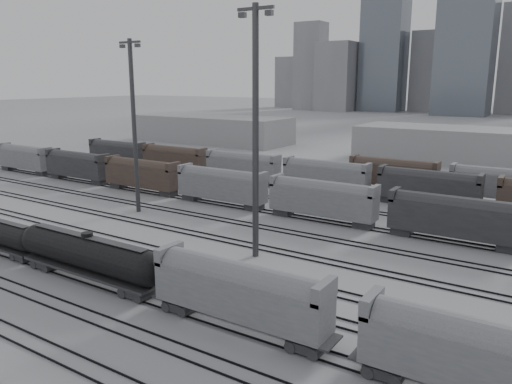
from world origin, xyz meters
The scene contains 12 objects.
ground centered at (0.00, 0.00, 0.00)m, with size 900.00×900.00×0.00m, color #AFB0B4.
tracks centered at (0.00, 17.50, 0.08)m, with size 220.00×71.50×0.16m.
tank_car_b centered at (-1.50, 1.00, 2.67)m, with size 18.69×3.12×4.62m.
hopper_car_a centered at (15.84, 1.00, 3.26)m, with size 14.76×2.93×5.28m.
hopper_car_b centered at (33.23, 1.00, 3.26)m, with size 14.75×2.93×5.27m.
light_mast_b centered at (-16.74, 22.03, 12.91)m, with size 3.89×0.62×24.33m.
light_mast_c centered at (7.97, 15.42, 13.89)m, with size 4.19×0.67×26.18m.
bg_string_near centered at (8.00, 32.00, 2.80)m, with size 151.00×3.00×5.60m.
bg_string_mid centered at (18.00, 48.00, 2.80)m, with size 151.00×3.00×5.60m.
warehouse_left centered at (-60.00, 95.00, 4.00)m, with size 50.00×18.00×8.00m, color #98989B.
warehouse_mid centered at (10.00, 95.00, 4.00)m, with size 40.00×18.00×8.00m, color #98989B.
crane_left centered at (-28.74, 305.00, 57.39)m, with size 42.00×1.80×100.00m.
Camera 1 is at (36.05, -27.91, 18.73)m, focal length 35.00 mm.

